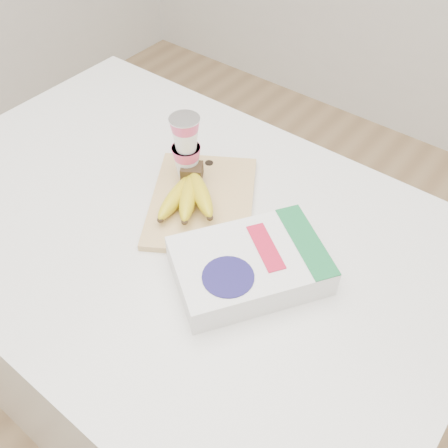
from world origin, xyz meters
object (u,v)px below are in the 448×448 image
at_px(yogurt_stack, 186,146).
at_px(cereal_box, 250,265).
at_px(bananas, 189,193).
at_px(table, 185,336).
at_px(cutting_board, 202,201).

bearing_deg(yogurt_stack, cereal_box, -26.70).
xyz_separation_m(bananas, cereal_box, (0.22, -0.08, -0.01)).
bearing_deg(table, yogurt_stack, 115.73).
relative_size(cutting_board, cereal_box, 0.89).
bearing_deg(cereal_box, yogurt_stack, -172.93).
distance_m(yogurt_stack, cereal_box, 0.32).
xyz_separation_m(bananas, yogurt_stack, (-0.06, 0.07, 0.06)).
bearing_deg(cutting_board, table, -135.66).
bearing_deg(cutting_board, yogurt_stack, 119.78).
xyz_separation_m(table, cereal_box, (0.22, -0.02, 0.51)).
relative_size(bananas, cereal_box, 0.57).
xyz_separation_m(table, yogurt_stack, (-0.06, 0.12, 0.58)).
height_order(cutting_board, yogurt_stack, yogurt_stack).
bearing_deg(table, cereal_box, -5.02).
height_order(yogurt_stack, cereal_box, yogurt_stack).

